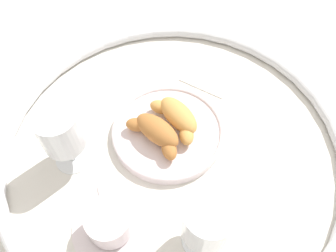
{
  "coord_description": "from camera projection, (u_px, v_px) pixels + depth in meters",
  "views": [
    {
      "loc": [
        -0.19,
        0.27,
        0.56
      ],
      "look_at": [
        0.02,
        -0.02,
        0.03
      ],
      "focal_mm": 34.8,
      "sensor_mm": 36.0,
      "label": 1
    }
  ],
  "objects": [
    {
      "name": "coffee_cup_near",
      "position": [
        110.0,
        223.0,
        0.54
      ],
      "size": [
        0.14,
        0.14,
        0.06
      ],
      "color": "silver",
      "rests_on": "ground_plane"
    },
    {
      "name": "juice_glass_right",
      "position": [
        61.0,
        133.0,
        0.56
      ],
      "size": [
        0.08,
        0.08,
        0.14
      ],
      "color": "white",
      "rests_on": "ground_plane"
    },
    {
      "name": "juice_glass_left",
      "position": [
        207.0,
        223.0,
        0.47
      ],
      "size": [
        0.08,
        0.08,
        0.14
      ],
      "color": "white",
      "rests_on": "ground_plane"
    },
    {
      "name": "croissant_large",
      "position": [
        177.0,
        116.0,
        0.64
      ],
      "size": [
        0.13,
        0.09,
        0.04
      ],
      "color": "#D6994C",
      "rests_on": "pastry_plate"
    },
    {
      "name": "pastry_plate",
      "position": [
        168.0,
        131.0,
        0.66
      ],
      "size": [
        0.23,
        0.23,
        0.02
      ],
      "color": "silver",
      "rests_on": "ground_plane"
    },
    {
      "name": "sugar_packet",
      "position": [
        233.0,
        197.0,
        0.59
      ],
      "size": [
        0.05,
        0.04,
        0.01
      ],
      "primitive_type": "cube",
      "rotation": [
        0.0,
        0.0,
        -0.1
      ],
      "color": "white",
      "rests_on": "ground_plane"
    },
    {
      "name": "ground_plane",
      "position": [
        173.0,
        146.0,
        0.65
      ],
      "size": [
        2.2,
        2.2,
        0.0
      ],
      "primitive_type": "plane",
      "color": "silver"
    },
    {
      "name": "croissant_small",
      "position": [
        156.0,
        132.0,
        0.62
      ],
      "size": [
        0.14,
        0.07,
        0.04
      ],
      "color": "#AD6B33",
      "rests_on": "pastry_plate"
    },
    {
      "name": "table_chrome_rim",
      "position": [
        173.0,
        143.0,
        0.64
      ],
      "size": [
        0.68,
        0.68,
        0.02
      ],
      "primitive_type": "torus",
      "color": "silver",
      "rests_on": "ground_plane"
    },
    {
      "name": "folded_napkin",
      "position": [
        211.0,
        73.0,
        0.76
      ],
      "size": [
        0.12,
        0.12,
        0.01
      ],
      "primitive_type": "cube",
      "rotation": [
        0.0,
        0.0,
        0.1
      ],
      "color": "silver",
      "rests_on": "ground_plane"
    }
  ]
}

